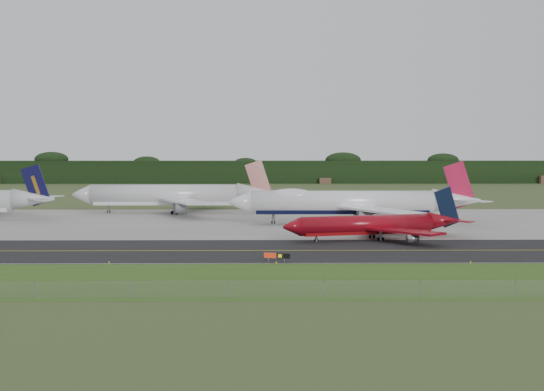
{
  "coord_description": "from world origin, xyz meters",
  "views": [
    {
      "loc": [
        -1.61,
        -141.43,
        18.6
      ],
      "look_at": [
        0.29,
        22.0,
        8.5
      ],
      "focal_mm": 50.0,
      "sensor_mm": 36.0,
      "label": 1
    }
  ],
  "objects": [
    {
      "name": "taxiway_sign",
      "position": [
        0.62,
        -18.02,
        1.04
      ],
      "size": [
        4.28,
        1.42,
        1.47
      ],
      "color": "slate",
      "rests_on": "ground"
    },
    {
      "name": "jet_ba_747",
      "position": [
        20.07,
        43.99,
        5.32
      ],
      "size": [
        62.03,
        51.56,
        15.64
      ],
      "color": "white",
      "rests_on": "ground"
    },
    {
      "name": "taxiway_centreline",
      "position": [
        0.0,
        -4.0,
        0.03
      ],
      "size": [
        400.0,
        0.4,
        0.0
      ],
      "primitive_type": "cube",
      "color": "yellow",
      "rests_on": "taxiway"
    },
    {
      "name": "edge_marker_left",
      "position": [
        -26.4,
        -20.5,
        0.25
      ],
      "size": [
        0.16,
        0.16,
        0.5
      ],
      "primitive_type": "cylinder",
      "color": "yellow",
      "rests_on": "ground"
    },
    {
      "name": "edge_marker_right",
      "position": [
        31.91,
        -20.5,
        0.25
      ],
      "size": [
        0.16,
        0.16,
        0.5
      ],
      "primitive_type": "cylinder",
      "color": "yellow",
      "rests_on": "ground"
    },
    {
      "name": "ground",
      "position": [
        0.0,
        0.0,
        0.0
      ],
      "size": [
        600.0,
        600.0,
        0.0
      ],
      "primitive_type": "plane",
      "color": "#304520",
      "rests_on": "ground"
    },
    {
      "name": "perimeter_fence",
      "position": [
        0.0,
        -48.0,
        1.1
      ],
      "size": [
        320.0,
        0.1,
        320.0
      ],
      "color": "slate",
      "rests_on": "ground"
    },
    {
      "name": "jet_star_tail",
      "position": [
        -27.01,
        75.97,
        5.16
      ],
      "size": [
        58.42,
        49.11,
        15.47
      ],
      "color": "silver",
      "rests_on": "ground"
    },
    {
      "name": "taxiway",
      "position": [
        0.0,
        -4.0,
        0.01
      ],
      "size": [
        400.0,
        32.0,
        0.02
      ],
      "primitive_type": "cube",
      "color": "black",
      "rests_on": "ground"
    },
    {
      "name": "taxiway_edge_line",
      "position": [
        0.0,
        -19.5,
        0.03
      ],
      "size": [
        400.0,
        0.25,
        0.0
      ],
      "primitive_type": "cube",
      "color": "silver",
      "rests_on": "taxiway"
    },
    {
      "name": "edge_marker_center",
      "position": [
        0.5,
        -20.5,
        0.25
      ],
      "size": [
        0.16,
        0.16,
        0.5
      ],
      "primitive_type": "cylinder",
      "color": "yellow",
      "rests_on": "ground"
    },
    {
      "name": "grass_verge",
      "position": [
        0.0,
        -35.0,
        0.01
      ],
      "size": [
        400.0,
        30.0,
        0.01
      ],
      "primitive_type": "cube",
      "color": "#34591A",
      "rests_on": "ground"
    },
    {
      "name": "apron",
      "position": [
        0.0,
        51.0,
        0.01
      ],
      "size": [
        400.0,
        78.0,
        0.01
      ],
      "primitive_type": "cube",
      "color": "gray",
      "rests_on": "ground"
    },
    {
      "name": "horizon_treeline",
      "position": [
        0.0,
        273.76,
        5.47
      ],
      "size": [
        700.0,
        25.0,
        12.0
      ],
      "color": "black",
      "rests_on": "ground"
    },
    {
      "name": "jet_red_737",
      "position": [
        21.53,
        12.82,
        2.96
      ],
      "size": [
        38.99,
        31.09,
        10.69
      ],
      "color": "maroon",
      "rests_on": "ground"
    }
  ]
}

